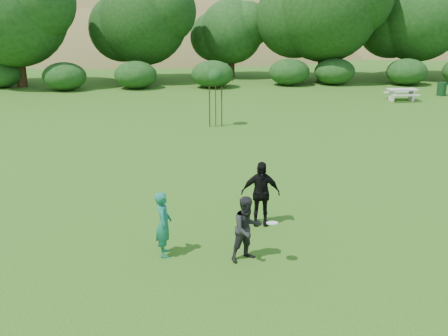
# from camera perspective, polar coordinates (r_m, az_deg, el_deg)

# --- Properties ---
(ground) EXTENTS (120.00, 120.00, 0.00)m
(ground) POSITION_cam_1_polar(r_m,az_deg,el_deg) (12.80, 1.16, -8.89)
(ground) COLOR #19470C
(ground) RESTS_ON ground
(player_teal) EXTENTS (0.42, 0.61, 1.63)m
(player_teal) POSITION_cam_1_polar(r_m,az_deg,el_deg) (12.12, -6.94, -6.37)
(player_teal) COLOR #186E57
(player_teal) RESTS_ON ground
(player_grey) EXTENTS (0.96, 0.87, 1.60)m
(player_grey) POSITION_cam_1_polar(r_m,az_deg,el_deg) (11.83, 2.65, -6.96)
(player_grey) COLOR #242326
(player_grey) RESTS_ON ground
(player_black) EXTENTS (1.10, 0.53, 1.82)m
(player_black) POSITION_cam_1_polar(r_m,az_deg,el_deg) (13.69, 4.19, -2.91)
(player_black) COLOR black
(player_black) RESTS_ON ground
(trash_can_near) EXTENTS (0.60, 0.60, 0.90)m
(trash_can_near) POSITION_cam_1_polar(r_m,az_deg,el_deg) (36.87, 23.62, 8.29)
(trash_can_near) COLOR #153C1E
(trash_can_near) RESTS_ON ground
(frisbee) EXTENTS (0.27, 0.27, 0.07)m
(frisbee) POSITION_cam_1_polar(r_m,az_deg,el_deg) (11.55, 5.54, -6.27)
(frisbee) COLOR white
(frisbee) RESTS_ON ground
(sapling) EXTENTS (0.70, 0.70, 2.85)m
(sapling) POSITION_cam_1_polar(r_m,az_deg,el_deg) (24.68, -0.98, 10.24)
(sapling) COLOR #402D19
(sapling) RESTS_ON ground
(picnic_table) EXTENTS (1.80, 1.48, 0.76)m
(picnic_table) POSITION_cam_1_polar(r_m,az_deg,el_deg) (33.89, 19.68, 8.12)
(picnic_table) COLOR beige
(picnic_table) RESTS_ON ground
(hillside) EXTENTS (150.00, 72.00, 52.00)m
(hillside) POSITION_cam_1_polar(r_m,az_deg,el_deg) (81.75, -4.33, 5.54)
(hillside) COLOR olive
(hillside) RESTS_ON ground
(tree_row) EXTENTS (53.92, 10.38, 9.62)m
(tree_row) POSITION_cam_1_polar(r_m,az_deg,el_deg) (40.28, 1.52, 16.81)
(tree_row) COLOR #3A2616
(tree_row) RESTS_ON ground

